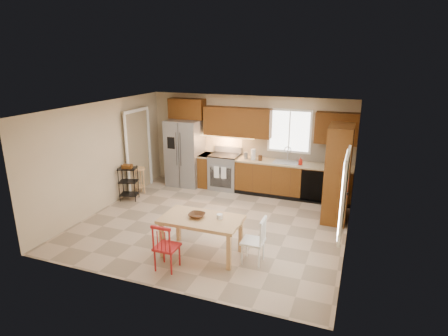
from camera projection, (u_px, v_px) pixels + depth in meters
floor at (213, 223)px, 8.12m from camera, size 5.50×5.50×0.00m
ceiling at (212, 108)px, 7.39m from camera, size 5.50×5.00×0.02m
wall_back at (248, 143)px, 9.99m from camera, size 5.50×0.02×2.50m
wall_front at (148, 214)px, 5.52m from camera, size 5.50×0.02×2.50m
wall_left at (103, 156)px, 8.69m from camera, size 0.02×5.00×2.50m
wall_right at (352, 184)px, 6.82m from camera, size 0.02×5.00×2.50m
refrigerator at (185, 153)px, 10.33m from camera, size 0.92×0.75×1.82m
range_stove at (225, 172)px, 10.13m from camera, size 0.76×0.63×0.92m
base_cabinet_narrow at (206, 170)px, 10.33m from camera, size 0.30×0.60×0.90m
base_cabinet_run at (292, 180)px, 9.52m from camera, size 2.92×0.60×0.90m
dishwasher at (313, 186)px, 9.07m from camera, size 0.60×0.02×0.78m
backsplash at (296, 150)px, 9.56m from camera, size 2.92×0.03×0.55m
upper_over_fridge at (187, 109)px, 10.17m from camera, size 1.00×0.35×0.55m
upper_left_block at (237, 122)px, 9.75m from camera, size 1.80×0.35×0.75m
upper_right_block at (337, 128)px, 8.91m from camera, size 1.00×0.35×0.75m
window_back at (290, 131)px, 9.49m from camera, size 1.12×0.04×1.12m
sink at (286, 164)px, 9.46m from camera, size 0.62×0.46×0.16m
undercab_glow at (226, 136)px, 9.95m from camera, size 1.60×0.30×0.01m
soap_bottle at (301, 161)px, 9.21m from camera, size 0.09×0.09×0.19m
paper_towel at (253, 154)px, 9.65m from camera, size 0.12×0.12×0.28m
canister_steel at (246, 155)px, 9.74m from camera, size 0.11×0.11×0.18m
canister_wood at (260, 158)px, 9.58m from camera, size 0.10×0.10×0.14m
pantry at (338, 173)px, 8.06m from camera, size 0.50×0.95×2.10m
fire_extinguisher at (345, 188)px, 7.04m from camera, size 0.12×0.12×0.36m
window_right at (345, 194)px, 5.76m from camera, size 0.04×1.02×1.32m
doorway at (138, 152)px, 9.88m from camera, size 0.04×0.95×2.10m
dining_table at (202, 236)px, 6.77m from camera, size 1.44×0.82×0.70m
chair_red at (167, 246)px, 6.28m from camera, size 0.40×0.40×0.84m
chair_white at (253, 240)px, 6.47m from camera, size 0.40×0.40×0.84m
table_bowl at (197, 218)px, 6.69m from camera, size 0.29×0.29×0.07m
table_jar at (220, 218)px, 6.63m from camera, size 0.10×0.10×0.11m
bar_stool at (139, 181)px, 9.77m from camera, size 0.43×0.43×0.69m
utility_cart at (129, 183)px, 9.33m from camera, size 0.51×0.45×0.87m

